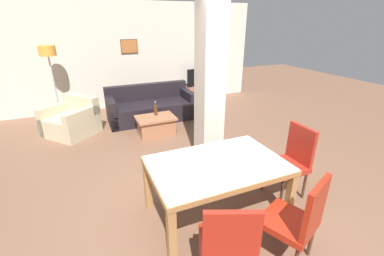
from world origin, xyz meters
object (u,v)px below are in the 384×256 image
Objects in this scene: coffee_table at (156,125)px; bottle at (156,110)px; dining_chair_near_right at (298,218)px; tv_stand at (202,92)px; dining_chair_head_right at (291,159)px; floor_lamp at (49,58)px; armchair at (72,121)px; dining_chair_near_left at (228,245)px; sofa at (151,108)px; dining_table at (217,174)px; tv_screen at (202,77)px.

bottle is at bearing 69.04° from coffee_table.
dining_chair_near_right is 1.03× the size of tv_stand.
dining_chair_near_right is at bearing 139.72° from dining_chair_head_right.
floor_lamp is at bearing 34.37° from dining_chair_head_right.
armchair is (-1.98, 4.28, -0.26)m from dining_chair_near_right.
dining_chair_head_right is at bearing 26.64° from dining_chair_near_right.
armchair is (-1.22, 4.28, -0.26)m from dining_chair_near_left.
floor_lamp is (-0.27, 1.00, 1.19)m from armchair.
floor_lamp is at bearing -21.68° from sofa.
bottle is (-0.32, 3.66, -0.03)m from dining_chair_near_right.
dining_chair_near_left reaches higher than coffee_table.
coffee_table is at bearing -42.71° from floor_lamp.
dining_table is at bearing 90.00° from dining_chair_head_right.
floor_lamp reaches higher than dining_chair_head_right.
sofa is at bearing 106.22° from dining_chair_near_left.
dining_table is 1.57× the size of dining_chair_near_left.
dining_chair_head_right is 5.40m from floor_lamp.
tv_screen is (3.61, 1.24, 0.40)m from armchair.
dining_chair_head_right is 3.31× the size of bottle.
dining_chair_near_right is 5.82m from floor_lamp.
dining_chair_near_right is 1.00× the size of dining_chair_near_left.
tv_screen reaches higher than armchair.
dining_chair_near_right is at bearing -84.05° from coffee_table.
tv_stand is at bearing -150.57° from sofa.
tv_screen is 3.97m from floor_lamp.
tv_screen reaches higher than coffee_table.
dining_chair_head_right is at bearing 105.24° from sofa.
armchair is 1.22× the size of tv_screen.
floor_lamp is (-3.88, -0.24, 1.25)m from tv_stand.
tv_stand reaches higher than coffee_table.
dining_chair_near_right is 0.76m from dining_chair_near_left.
armchair is 4.18× the size of bottle.
coffee_table is (1.61, -0.74, -0.08)m from armchair.
dining_chair_near_left is at bearing 154.61° from armchair.
tv_screen is at bearing -10.72° from dining_chair_head_right.
dining_chair_head_right is at bearing -100.72° from tv_stand.
floor_lamp reaches higher than coffee_table.
dining_chair_near_right is 4.72m from armchair.
tv_screen is (0.00, 0.00, 0.46)m from tv_stand.
armchair reaches higher than tv_stand.
coffee_table is at bearing -135.29° from tv_stand.
tv_stand is at bearing 66.57° from dining_table.
dining_table is at bearing 87.56° from sofa.
dining_chair_near_right and dining_chair_near_left have the same top height.
dining_chair_head_right is at bearing 177.53° from armchair.
sofa is (-0.23, 4.48, -0.25)m from dining_chair_near_right.
tv_stand is at bearing 43.60° from bottle.
bottle is (-1.08, 2.77, -0.03)m from dining_chair_head_right.
tv_stand is (2.00, 1.98, 0.01)m from coffee_table.
dining_chair_near_right is 5.76m from tv_screen.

